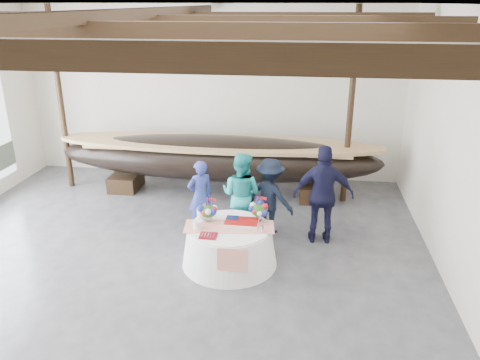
# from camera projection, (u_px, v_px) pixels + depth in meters

# --- Properties ---
(floor) EXTENTS (10.00, 12.00, 0.01)m
(floor) POSITION_uv_depth(u_px,v_px,m) (143.00, 299.00, 7.62)
(floor) COLOR #3D3D42
(floor) RESTS_ON ground
(wall_back) EXTENTS (10.00, 0.02, 4.50)m
(wall_back) POSITION_uv_depth(u_px,v_px,m) (211.00, 94.00, 12.37)
(wall_back) COLOR silver
(wall_back) RESTS_ON ground
(ceiling) EXTENTS (10.00, 12.00, 0.01)m
(ceiling) POSITION_uv_depth(u_px,v_px,m) (117.00, 5.00, 6.01)
(ceiling) COLOR white
(ceiling) RESTS_ON wall_back
(pavilion_structure) EXTENTS (9.80, 11.76, 4.50)m
(pavilion_structure) POSITION_uv_depth(u_px,v_px,m) (140.00, 40.00, 6.92)
(pavilion_structure) COLOR black
(pavilion_structure) RESTS_ON ground
(longboat_display) EXTENTS (8.01, 1.60, 1.50)m
(longboat_display) POSITION_uv_depth(u_px,v_px,m) (217.00, 157.00, 11.46)
(longboat_display) COLOR black
(longboat_display) RESTS_ON ground
(banquet_table) EXTENTS (1.74, 1.74, 0.75)m
(banquet_table) POSITION_uv_depth(u_px,v_px,m) (229.00, 245.00, 8.54)
(banquet_table) COLOR white
(banquet_table) RESTS_ON ground
(tabletop_items) EXTENTS (1.66, 1.04, 0.40)m
(tabletop_items) POSITION_uv_depth(u_px,v_px,m) (231.00, 215.00, 8.53)
(tabletop_items) COLOR red
(tabletop_items) RESTS_ON banquet_table
(guest_woman_blue) EXTENTS (0.67, 0.61, 1.53)m
(guest_woman_blue) POSITION_uv_depth(u_px,v_px,m) (200.00, 196.00, 9.71)
(guest_woman_blue) COLOR navy
(guest_woman_blue) RESTS_ON ground
(guest_woman_teal) EXTENTS (1.02, 0.90, 1.77)m
(guest_woman_teal) POSITION_uv_depth(u_px,v_px,m) (241.00, 194.00, 9.46)
(guest_woman_teal) COLOR teal
(guest_woman_teal) RESTS_ON ground
(guest_man_left) EXTENTS (1.20, 1.00, 1.62)m
(guest_man_left) POSITION_uv_depth(u_px,v_px,m) (270.00, 197.00, 9.56)
(guest_man_left) COLOR black
(guest_man_left) RESTS_ON ground
(guest_man_right) EXTENTS (1.20, 0.55, 2.01)m
(guest_man_right) POSITION_uv_depth(u_px,v_px,m) (323.00, 195.00, 9.12)
(guest_man_right) COLOR black
(guest_man_right) RESTS_ON ground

